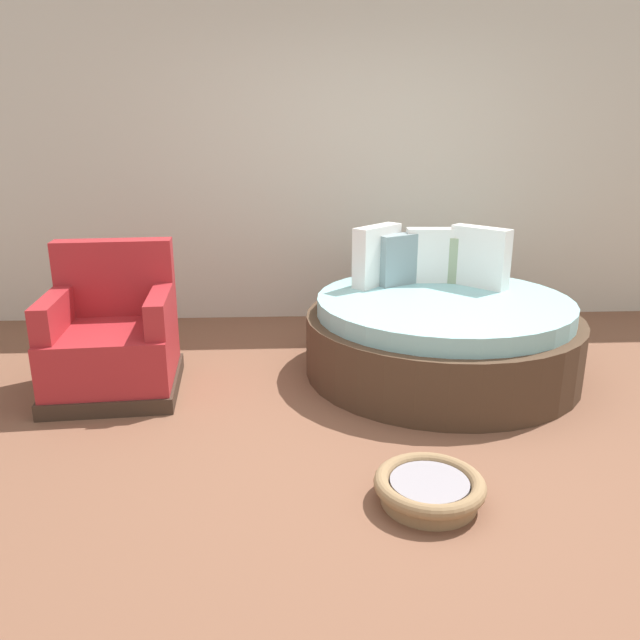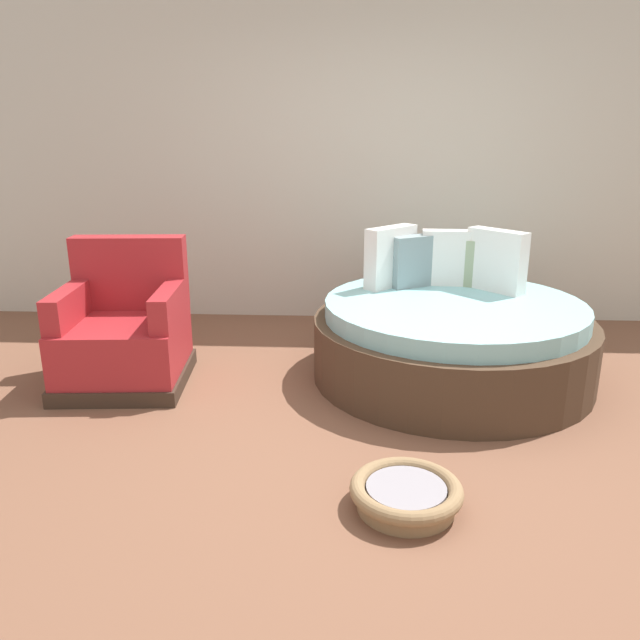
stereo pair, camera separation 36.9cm
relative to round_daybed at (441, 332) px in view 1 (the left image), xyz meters
name	(u,v)px [view 1 (the left image)]	position (x,y,z in m)	size (l,w,h in m)	color
ground_plane	(376,440)	(-0.58, -0.98, -0.29)	(8.00, 8.00, 0.02)	brown
back_wall	(341,165)	(-0.58, 1.43, 1.05)	(8.00, 0.12, 2.67)	beige
round_daybed	(441,332)	(0.00, 0.00, 0.00)	(1.87, 1.87, 0.97)	#473323
red_armchair	(113,341)	(-2.18, -0.20, 0.05)	(0.86, 0.86, 0.94)	#38281E
pet_basket	(429,488)	(-0.42, -1.60, -0.21)	(0.51, 0.51, 0.13)	#8E704C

